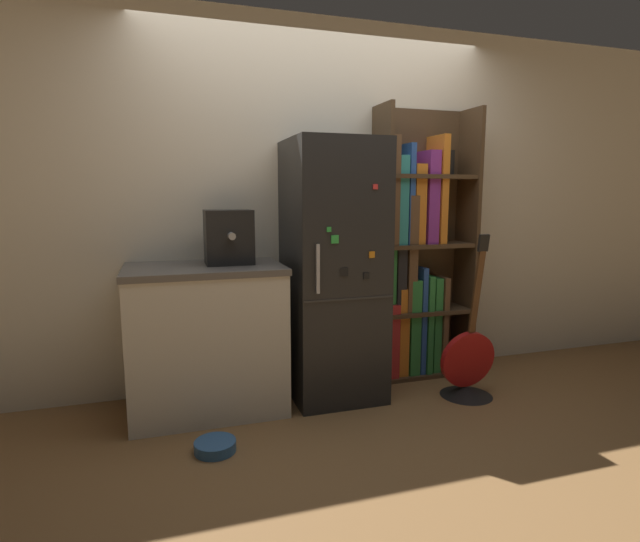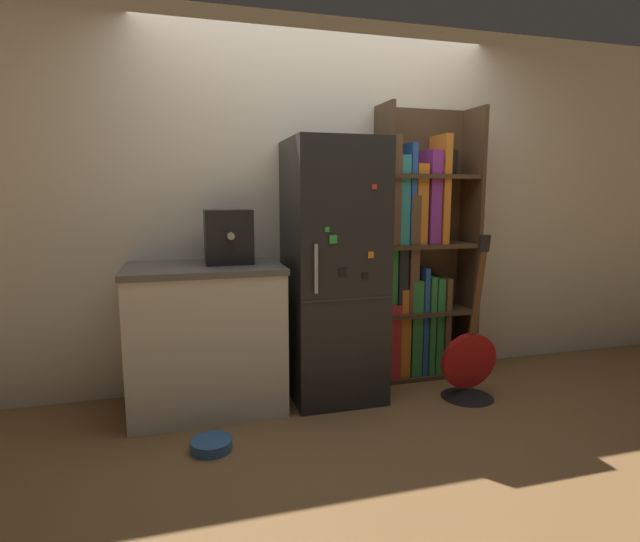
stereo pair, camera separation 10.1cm
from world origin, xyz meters
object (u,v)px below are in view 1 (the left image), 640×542
at_px(refrigerator, 333,271).
at_px(guitar, 467,372).
at_px(espresso_machine, 229,237).
at_px(pet_bowl, 215,446).
at_px(bookshelf, 414,258).

distance_m(refrigerator, guitar, 1.16).
height_order(espresso_machine, pet_bowl, espresso_machine).
bearing_deg(bookshelf, refrigerator, -165.73).
relative_size(refrigerator, bookshelf, 0.86).
relative_size(refrigerator, guitar, 1.54).
relative_size(bookshelf, espresso_machine, 5.83).
relative_size(espresso_machine, pet_bowl, 1.52).
bearing_deg(guitar, pet_bowl, -171.90).
bearing_deg(pet_bowl, bookshelf, 25.63).
bearing_deg(pet_bowl, guitar, 8.10).
bearing_deg(refrigerator, espresso_machine, 177.11).
distance_m(refrigerator, pet_bowl, 1.34).
xyz_separation_m(espresso_machine, guitar, (1.56, -0.36, -0.94)).
relative_size(bookshelf, guitar, 1.78).
relative_size(espresso_machine, guitar, 0.31).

